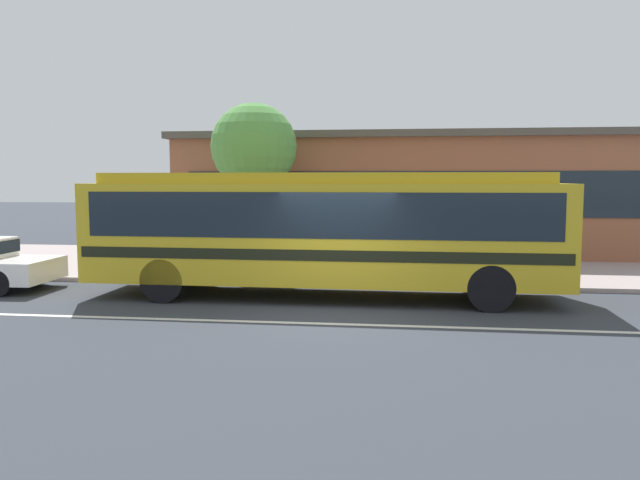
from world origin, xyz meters
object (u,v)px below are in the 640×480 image
(pedestrian_waiting_near_sign, at_px, (260,235))
(transit_bus, at_px, (324,226))
(street_tree_near_stop, at_px, (254,147))
(bus_stop_sign, at_px, (483,222))
(pedestrian_walking_along_curb, at_px, (267,241))

(pedestrian_waiting_near_sign, bearing_deg, transit_bus, -56.03)
(pedestrian_waiting_near_sign, height_order, street_tree_near_stop, street_tree_near_stop)
(bus_stop_sign, bearing_deg, pedestrian_waiting_near_sign, 168.07)
(transit_bus, xyz_separation_m, street_tree_near_stop, (-2.78, 4.84, 2.09))
(pedestrian_waiting_near_sign, relative_size, bus_stop_sign, 0.72)
(transit_bus, bearing_deg, bus_stop_sign, 28.15)
(pedestrian_waiting_near_sign, height_order, bus_stop_sign, bus_stop_sign)
(pedestrian_walking_along_curb, distance_m, street_tree_near_stop, 3.71)
(transit_bus, height_order, street_tree_near_stop, street_tree_near_stop)
(pedestrian_waiting_near_sign, bearing_deg, pedestrian_walking_along_curb, -66.19)
(pedestrian_waiting_near_sign, xyz_separation_m, pedestrian_walking_along_curb, (0.41, -0.93, -0.07))
(transit_bus, distance_m, pedestrian_walking_along_curb, 3.17)
(transit_bus, distance_m, street_tree_near_stop, 5.96)
(transit_bus, xyz_separation_m, pedestrian_walking_along_curb, (-1.88, 2.47, -0.62))
(pedestrian_waiting_near_sign, distance_m, bus_stop_sign, 6.35)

